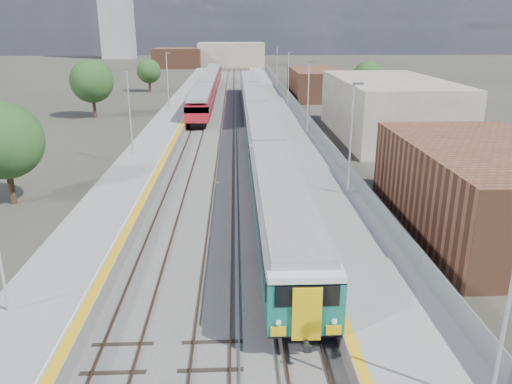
{
  "coord_description": "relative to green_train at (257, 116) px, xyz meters",
  "views": [
    {
      "loc": [
        -0.97,
        -9.92,
        11.9
      ],
      "look_at": [
        0.23,
        19.12,
        2.2
      ],
      "focal_mm": 35.0,
      "sensor_mm": 36.0,
      "label": 1
    }
  ],
  "objects": [
    {
      "name": "red_train",
      "position": [
        -7.0,
        31.51,
        -0.09
      ],
      "size": [
        2.92,
        59.13,
        3.68
      ],
      "color": "black",
      "rests_on": "ground"
    },
    {
      "name": "green_train",
      "position": [
        0.0,
        0.0,
        0.0
      ],
      "size": [
        2.92,
        81.23,
        3.21
      ],
      "color": "black",
      "rests_on": "ground"
    },
    {
      "name": "ground",
      "position": [
        -1.5,
        3.77,
        -2.26
      ],
      "size": [
        320.0,
        320.0,
        0.0
      ],
      "primitive_type": "plane",
      "color": "#47443A",
      "rests_on": "ground"
    },
    {
      "name": "tree_c",
      "position": [
        -18.63,
        40.45,
        1.55
      ],
      "size": [
        4.47,
        4.47,
        6.06
      ],
      "color": "#382619",
      "rests_on": "ground"
    },
    {
      "name": "platform_right",
      "position": [
        3.78,
        6.26,
        -1.73
      ],
      "size": [
        4.7,
        155.0,
        8.52
      ],
      "color": "slate",
      "rests_on": "ground"
    },
    {
      "name": "buildings",
      "position": [
        -19.62,
        92.37,
        8.44
      ],
      "size": [
        72.0,
        185.5,
        40.0
      ],
      "color": "brown",
      "rests_on": "ground"
    },
    {
      "name": "tree_a",
      "position": [
        -18.2,
        -22.34,
        2.24
      ],
      "size": [
        5.27,
        5.27,
        7.15
      ],
      "color": "#382619",
      "rests_on": "ground"
    },
    {
      "name": "ballast_bed",
      "position": [
        -3.75,
        6.27,
        -2.23
      ],
      "size": [
        10.5,
        155.0,
        0.06
      ],
      "primitive_type": "cube",
      "color": "#565451",
      "rests_on": "ground"
    },
    {
      "name": "tracks",
      "position": [
        -3.15,
        7.94,
        -2.16
      ],
      "size": [
        8.96,
        160.0,
        0.17
      ],
      "color": "#4C3323",
      "rests_on": "ground"
    },
    {
      "name": "tree_d",
      "position": [
        18.56,
        23.84,
        1.93
      ],
      "size": [
        4.92,
        4.92,
        6.66
      ],
      "color": "#382619",
      "rests_on": "ground"
    },
    {
      "name": "tree_b",
      "position": [
        -21.64,
        12.56,
        2.61
      ],
      "size": [
        5.71,
        5.71,
        7.74
      ],
      "color": "#382619",
      "rests_on": "ground"
    },
    {
      "name": "platform_left",
      "position": [
        -10.55,
        6.26,
        -1.75
      ],
      "size": [
        4.3,
        155.0,
        8.52
      ],
      "color": "slate",
      "rests_on": "ground"
    }
  ]
}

